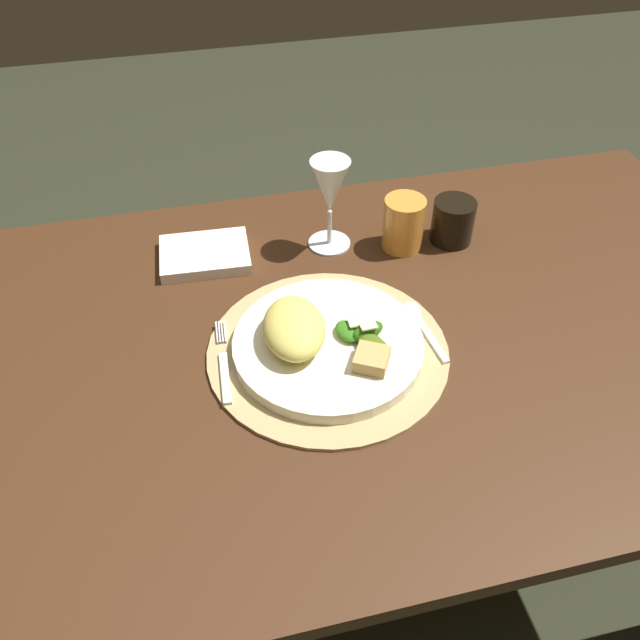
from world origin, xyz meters
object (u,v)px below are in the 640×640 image
(dinner_plate, at_px, (328,345))
(napkin, at_px, (205,255))
(dining_table, at_px, (356,400))
(fork, at_px, (224,365))
(spoon, at_px, (419,321))
(wine_glass, at_px, (330,190))
(amber_tumbler, at_px, (403,224))
(dark_tumbler, at_px, (453,221))

(dinner_plate, bearing_deg, napkin, 119.67)
(dining_table, height_order, fork, fork)
(dinner_plate, distance_m, spoon, 0.15)
(dining_table, relative_size, wine_glass, 8.61)
(dining_table, height_order, spoon, spoon)
(dining_table, relative_size, spoon, 10.12)
(fork, xyz_separation_m, spoon, (0.30, 0.02, 0.00))
(fork, bearing_deg, amber_tumbler, 32.99)
(dinner_plate, distance_m, napkin, 0.30)
(dining_table, bearing_deg, wine_glass, 87.75)
(spoon, height_order, napkin, napkin)
(dinner_plate, relative_size, dark_tumbler, 3.59)
(dining_table, bearing_deg, amber_tumbler, 56.37)
(spoon, distance_m, dark_tumbler, 0.24)
(napkin, bearing_deg, dinner_plate, -60.33)
(spoon, xyz_separation_m, dark_tumbler, (0.13, 0.20, 0.03))
(napkin, relative_size, dark_tumbler, 1.93)
(dining_table, xyz_separation_m, amber_tumbler, (0.13, 0.20, 0.20))
(fork, relative_size, amber_tumbler, 1.76)
(wine_glass, distance_m, amber_tumbler, 0.14)
(napkin, relative_size, wine_glass, 0.91)
(dark_tumbler, bearing_deg, wine_glass, 170.38)
(dinner_plate, height_order, dark_tumbler, dark_tumbler)
(spoon, bearing_deg, amber_tumbler, 79.12)
(wine_glass, bearing_deg, spoon, -70.09)
(wine_glass, height_order, amber_tumbler, wine_glass)
(fork, relative_size, spoon, 1.17)
(wine_glass, bearing_deg, dining_table, -92.25)
(napkin, height_order, wine_glass, wine_glass)
(dark_tumbler, bearing_deg, amber_tumbler, 178.50)
(dining_table, height_order, dark_tumbler, dark_tumbler)
(dining_table, xyz_separation_m, fork, (-0.21, -0.02, 0.16))
(dinner_plate, bearing_deg, dark_tumbler, 38.51)
(fork, bearing_deg, spoon, 4.34)
(dining_table, height_order, dinner_plate, dinner_plate)
(dining_table, distance_m, fork, 0.27)
(dining_table, distance_m, dark_tumbler, 0.35)
(dining_table, bearing_deg, napkin, 131.15)
(wine_glass, xyz_separation_m, dark_tumbler, (0.21, -0.04, -0.07))
(spoon, distance_m, amber_tumbler, 0.20)
(dinner_plate, relative_size, napkin, 1.86)
(fork, bearing_deg, dining_table, 6.55)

